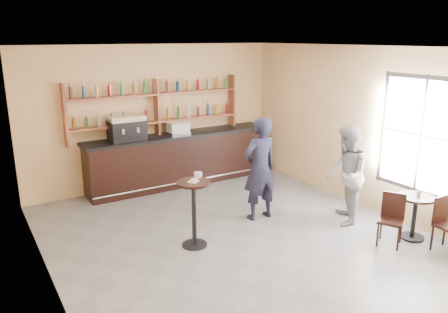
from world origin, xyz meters
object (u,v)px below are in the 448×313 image
cafe_table (414,217)px  patron_second (346,175)px  espresso_machine (127,128)px  chair_west (391,220)px  man_main (260,169)px  pastry_case (178,128)px  pedestal_table (194,214)px  bar_counter (180,159)px

cafe_table → patron_second: bearing=115.0°
espresso_machine → chair_west: espresso_machine is taller
man_main → espresso_machine: bearing=-57.6°
pastry_case → pedestal_table: 3.30m
pastry_case → cafe_table: pastry_case is taller
pedestal_table → chair_west: size_ratio=1.29×
pedestal_table → man_main: 1.69m
man_main → pastry_case: bearing=-80.3°
pastry_case → patron_second: size_ratio=0.25×
pastry_case → chair_west: size_ratio=0.53×
pedestal_table → man_main: bearing=13.7°
pastry_case → cafe_table: (2.17, -4.69, -0.96)m
chair_west → patron_second: patron_second is taller
bar_counter → pedestal_table: size_ratio=3.96×
pedestal_table → chair_west: 3.24m
espresso_machine → man_main: 3.11m
espresso_machine → man_main: (1.63, -2.60, -0.49)m
espresso_machine → pastry_case: (1.20, 0.00, -0.13)m
pastry_case → pedestal_table: size_ratio=0.41×
espresso_machine → patron_second: (2.85, -3.58, -0.55)m
bar_counter → man_main: size_ratio=2.27×
cafe_table → man_main: bearing=129.8°
man_main → cafe_table: bearing=130.2°
pastry_case → pedestal_table: bearing=-120.9°
bar_counter → patron_second: patron_second is taller
pedestal_table → cafe_table: size_ratio=1.46×
bar_counter → cafe_table: 5.16m
espresso_machine → cafe_table: size_ratio=0.97×
pastry_case → man_main: man_main is taller
bar_counter → pastry_case: pastry_case is taller
chair_west → pedestal_table: bearing=-150.6°
bar_counter → pastry_case: size_ratio=9.68×
pastry_case → cafe_table: 5.26m
bar_counter → pedestal_table: 3.22m
chair_west → pastry_case: bearing=169.4°
bar_counter → patron_second: size_ratio=2.42×
bar_counter → espresso_machine: espresso_machine is taller
espresso_machine → man_main: man_main is taller
man_main → cafe_table: 2.79m
patron_second → cafe_table: bearing=65.1°
man_main → pedestal_table: bearing=14.1°
pedestal_table → patron_second: size_ratio=0.61×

